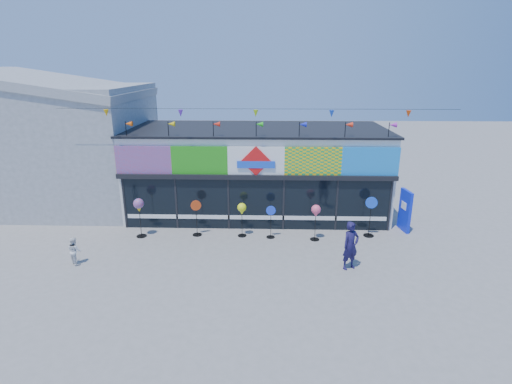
{
  "coord_description": "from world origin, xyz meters",
  "views": [
    {
      "loc": [
        0.49,
        -13.01,
        6.94
      ],
      "look_at": [
        0.04,
        2.0,
        2.17
      ],
      "focal_mm": 28.0,
      "sensor_mm": 36.0,
      "label": 1
    }
  ],
  "objects_px": {
    "spinner_2": "(242,210)",
    "spinner_4": "(316,212)",
    "child": "(75,251)",
    "spinner_3": "(271,221)",
    "blue_sign": "(405,210)",
    "spinner_1": "(196,217)",
    "adult_man": "(351,246)",
    "spinner_0": "(139,206)",
    "spinner_5": "(370,216)"
  },
  "relations": [
    {
      "from": "blue_sign",
      "to": "spinner_5",
      "type": "xyz_separation_m",
      "value": [
        -1.67,
        -0.69,
        0.0
      ]
    },
    {
      "from": "spinner_3",
      "to": "spinner_4",
      "type": "xyz_separation_m",
      "value": [
        1.84,
        -0.17,
        0.48
      ]
    },
    {
      "from": "blue_sign",
      "to": "spinner_1",
      "type": "height_order",
      "value": "blue_sign"
    },
    {
      "from": "spinner_1",
      "to": "spinner_4",
      "type": "relative_size",
      "value": 1.02
    },
    {
      "from": "spinner_3",
      "to": "child",
      "type": "xyz_separation_m",
      "value": [
        -7.14,
        -2.54,
        -0.23
      ]
    },
    {
      "from": "spinner_4",
      "to": "child",
      "type": "height_order",
      "value": "spinner_4"
    },
    {
      "from": "child",
      "to": "spinner_4",
      "type": "bearing_deg",
      "value": -123.02
    },
    {
      "from": "spinner_0",
      "to": "spinner_1",
      "type": "relative_size",
      "value": 1.08
    },
    {
      "from": "blue_sign",
      "to": "spinner_1",
      "type": "relative_size",
      "value": 1.17
    },
    {
      "from": "spinner_0",
      "to": "spinner_3",
      "type": "xyz_separation_m",
      "value": [
        5.49,
        0.06,
        -0.61
      ]
    },
    {
      "from": "spinner_1",
      "to": "blue_sign",
      "type": "bearing_deg",
      "value": 5.22
    },
    {
      "from": "spinner_0",
      "to": "spinner_4",
      "type": "xyz_separation_m",
      "value": [
        7.32,
        -0.11,
        -0.13
      ]
    },
    {
      "from": "adult_man",
      "to": "spinner_3",
      "type": "bearing_deg",
      "value": 110.05
    },
    {
      "from": "blue_sign",
      "to": "child",
      "type": "xyz_separation_m",
      "value": [
        -12.99,
        -3.51,
        -0.4
      ]
    },
    {
      "from": "spinner_3",
      "to": "spinner_5",
      "type": "distance_m",
      "value": 4.19
    },
    {
      "from": "blue_sign",
      "to": "spinner_4",
      "type": "xyz_separation_m",
      "value": [
        -4.01,
        -1.15,
        0.31
      ]
    },
    {
      "from": "blue_sign",
      "to": "child",
      "type": "height_order",
      "value": "blue_sign"
    },
    {
      "from": "spinner_1",
      "to": "spinner_5",
      "type": "relative_size",
      "value": 0.9
    },
    {
      "from": "spinner_3",
      "to": "adult_man",
      "type": "distance_m",
      "value": 3.82
    },
    {
      "from": "child",
      "to": "spinner_0",
      "type": "bearing_deg",
      "value": -81.58
    },
    {
      "from": "spinner_0",
      "to": "adult_man",
      "type": "height_order",
      "value": "adult_man"
    },
    {
      "from": "spinner_0",
      "to": "spinner_3",
      "type": "relative_size",
      "value": 1.2
    },
    {
      "from": "spinner_3",
      "to": "adult_man",
      "type": "bearing_deg",
      "value": -42.97
    },
    {
      "from": "blue_sign",
      "to": "spinner_2",
      "type": "distance_m",
      "value": 7.12
    },
    {
      "from": "spinner_1",
      "to": "child",
      "type": "xyz_separation_m",
      "value": [
        -4.0,
        -2.69,
        -0.31
      ]
    },
    {
      "from": "child",
      "to": "spinner_5",
      "type": "bearing_deg",
      "value": -123.79
    },
    {
      "from": "child",
      "to": "spinner_2",
      "type": "bearing_deg",
      "value": -113.64
    },
    {
      "from": "spinner_2",
      "to": "child",
      "type": "bearing_deg",
      "value": -155.87
    },
    {
      "from": "spinner_4",
      "to": "spinner_3",
      "type": "bearing_deg",
      "value": 174.58
    },
    {
      "from": "adult_man",
      "to": "child",
      "type": "xyz_separation_m",
      "value": [
        -9.94,
        0.07,
        -0.37
      ]
    },
    {
      "from": "child",
      "to": "spinner_1",
      "type": "bearing_deg",
      "value": -103.85
    },
    {
      "from": "spinner_5",
      "to": "adult_man",
      "type": "relative_size",
      "value": 0.99
    },
    {
      "from": "blue_sign",
      "to": "spinner_2",
      "type": "height_order",
      "value": "blue_sign"
    },
    {
      "from": "spinner_5",
      "to": "child",
      "type": "distance_m",
      "value": 11.68
    },
    {
      "from": "blue_sign",
      "to": "spinner_2",
      "type": "xyz_separation_m",
      "value": [
        -7.06,
        -0.86,
        0.26
      ]
    },
    {
      "from": "spinner_2",
      "to": "spinner_4",
      "type": "bearing_deg",
      "value": -5.49
    },
    {
      "from": "spinner_5",
      "to": "spinner_3",
      "type": "bearing_deg",
      "value": -176.16
    },
    {
      "from": "spinner_0",
      "to": "spinner_2",
      "type": "bearing_deg",
      "value": 2.43
    },
    {
      "from": "spinner_4",
      "to": "child",
      "type": "relative_size",
      "value": 1.49
    },
    {
      "from": "spinner_3",
      "to": "child",
      "type": "bearing_deg",
      "value": -160.44
    },
    {
      "from": "spinner_2",
      "to": "spinner_3",
      "type": "bearing_deg",
      "value": -5.61
    },
    {
      "from": "adult_man",
      "to": "child",
      "type": "bearing_deg",
      "value": 152.64
    },
    {
      "from": "blue_sign",
      "to": "spinner_2",
      "type": "bearing_deg",
      "value": 178.53
    },
    {
      "from": "spinner_2",
      "to": "spinner_4",
      "type": "xyz_separation_m",
      "value": [
        3.05,
        -0.29,
        0.05
      ]
    },
    {
      "from": "spinner_2",
      "to": "adult_man",
      "type": "height_order",
      "value": "adult_man"
    },
    {
      "from": "spinner_3",
      "to": "spinner_4",
      "type": "relative_size",
      "value": 0.92
    },
    {
      "from": "spinner_0",
      "to": "adult_man",
      "type": "relative_size",
      "value": 0.96
    },
    {
      "from": "spinner_0",
      "to": "adult_man",
      "type": "distance_m",
      "value": 8.68
    },
    {
      "from": "spinner_0",
      "to": "adult_man",
      "type": "xyz_separation_m",
      "value": [
        8.28,
        -2.54,
        -0.47
      ]
    },
    {
      "from": "spinner_4",
      "to": "adult_man",
      "type": "height_order",
      "value": "adult_man"
    }
  ]
}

